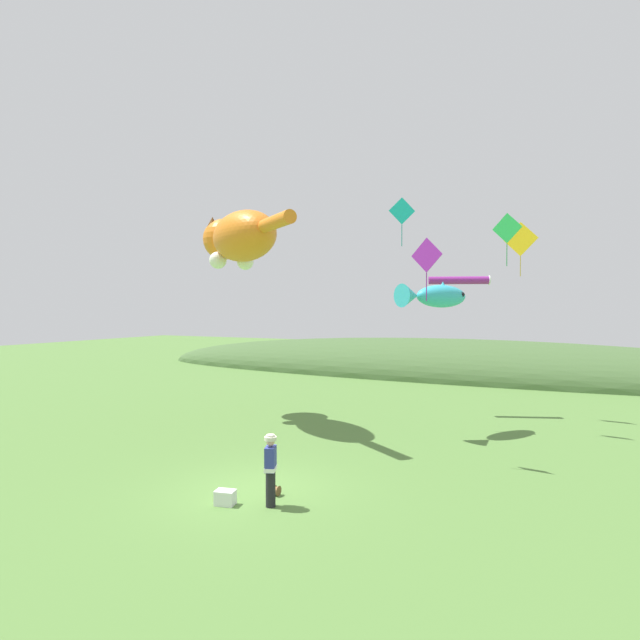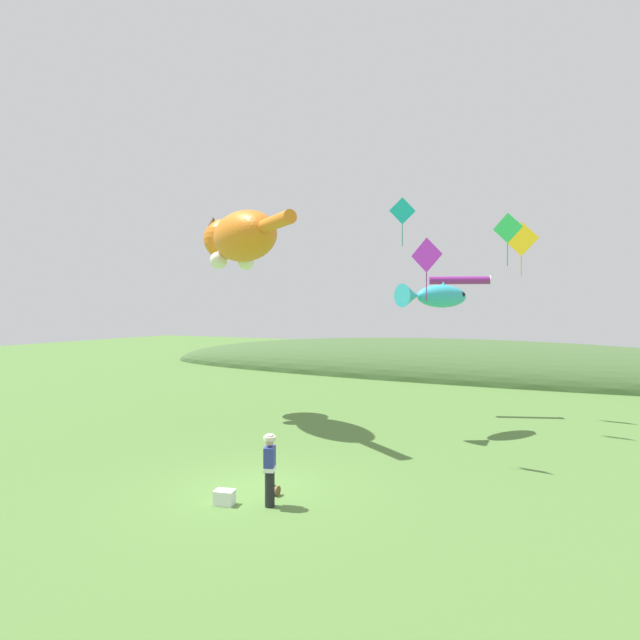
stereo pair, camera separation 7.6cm
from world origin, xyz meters
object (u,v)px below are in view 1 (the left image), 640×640
Objects in this scene: picnic_cooler at (225,497)px; kite_diamond_teal at (402,211)px; festival_attendant at (271,468)px; kite_diamond_green at (507,229)px; kite_diamond_gold at (521,239)px; kite_giant_cat at (239,238)px; kite_diamond_violet at (427,256)px; kite_spool at (277,491)px; kite_tube_streamer at (460,280)px; kite_fish_windsock at (435,296)px.

picnic_cooler is 13.43m from kite_diamond_teal.
festival_attendant is 13.52m from kite_diamond_green.
picnic_cooler is 0.23× the size of kite_diamond_gold.
kite_giant_cat is 3.35× the size of kite_diamond_green.
kite_diamond_gold is 5.89m from kite_diamond_teal.
kite_diamond_teal is 5.50m from kite_diamond_violet.
picnic_cooler reaches higher than kite_spool.
kite_diamond_gold is 3.02m from kite_diamond_green.
festival_attendant is 12.56m from kite_diamond_teal.
kite_tube_streamer is 3.17m from kite_diamond_gold.
kite_diamond_teal is at bearing 161.27° from kite_fish_windsock.
kite_tube_streamer is at bearing -169.45° from kite_diamond_gold.
kite_diamond_violet is (2.15, -4.47, -2.36)m from kite_diamond_teal.
kite_diamond_teal is (0.61, 9.04, 8.76)m from kite_spool.
kite_fish_windsock is at bearing -122.25° from kite_diamond_gold.
kite_giant_cat reaches higher than picnic_cooler.
kite_spool is at bearing -48.77° from kite_giant_cat.
kite_tube_streamer reaches higher than picnic_cooler.
festival_attendant is 0.25× the size of kite_giant_cat.
kite_giant_cat is at bearing 165.73° from kite_diamond_violet.
kite_fish_windsock is (1.86, 9.22, 4.41)m from festival_attendant.
festival_attendant is 1.09m from kite_spool.
kite_diamond_teal reaches higher than festival_attendant.
picnic_cooler is 15.18m from kite_tube_streamer.
kite_fish_windsock is 3.94m from kite_diamond_green.
kite_tube_streamer is at bearing 93.09° from kite_diamond_violet.
kite_spool is at bearing -103.83° from kite_fish_windsock.
kite_diamond_green is at bearing -95.39° from kite_diamond_gold.
kite_spool is 11.91m from kite_giant_cat.
kite_diamond_green is (4.38, 10.65, 7.08)m from festival_attendant.
kite_diamond_green is (5.45, 11.05, 7.85)m from picnic_cooler.
kite_fish_windsock is at bearing 99.43° from kite_diamond_violet.
kite_spool is 12.61m from kite_diamond_teal.
kite_spool is at bearing 109.29° from festival_attendant.
kite_diamond_gold is 1.21× the size of kite_diamond_violet.
kite_giant_cat is (-6.19, 7.47, 6.94)m from festival_attendant.
kite_tube_streamer is at bearing 132.18° from kite_diamond_green.
festival_attendant is at bearing -112.36° from kite_diamond_green.
kite_fish_windsock is at bearing 76.17° from kite_spool.
festival_attendant is 8.06m from kite_diamond_violet.
kite_diamond_green is 5.91m from kite_diamond_violet.
kite_spool is 0.47× the size of picnic_cooler.
kite_diamond_green reaches higher than kite_tube_streamer.
picnic_cooler is at bearing -103.11° from kite_tube_streamer.
kite_giant_cat is (-5.12, 7.87, 7.72)m from picnic_cooler.
picnic_cooler is at bearing -98.09° from kite_diamond_teal.
kite_diamond_violet is at bearing 64.35° from festival_attendant.
kite_spool is 8.33m from kite_diamond_violet.
kite_fish_windsock is at bearing 73.05° from picnic_cooler.
festival_attendant is 0.89× the size of kite_diamond_violet.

